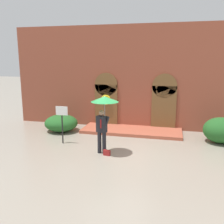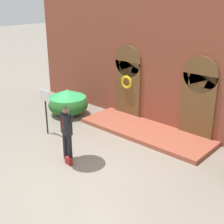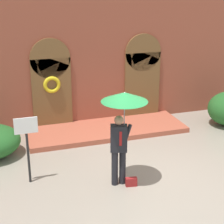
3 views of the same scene
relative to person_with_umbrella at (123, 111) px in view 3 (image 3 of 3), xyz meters
The scene contains 5 objects.
ground_plane 2.01m from the person_with_umbrella, 19.02° to the left, with size 80.00×80.00×0.00m, color gray.
building_facade 4.46m from the person_with_umbrella, 82.31° to the left, with size 14.00×2.30×5.60m.
person_with_umbrella is the anchor object (origin of this frame).
handbag 1.82m from the person_with_umbrella, 50.77° to the right, with size 0.28×0.12×0.22m, color maroon.
sign_post 2.42m from the person_with_umbrella, 160.66° to the left, with size 0.56×0.06×1.72m.
Camera 3 is at (-3.36, -7.91, 4.84)m, focal length 60.00 mm.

